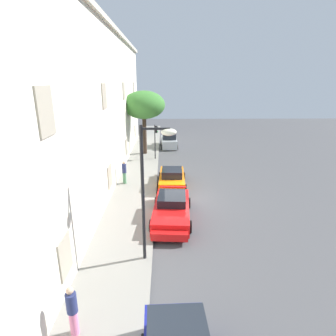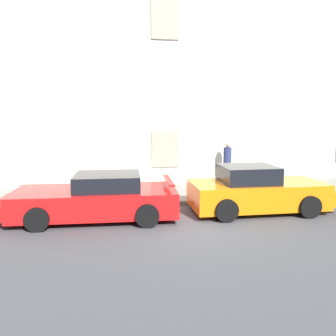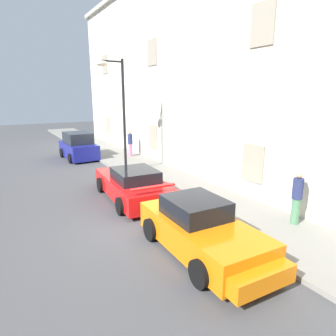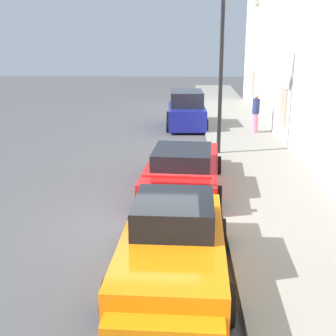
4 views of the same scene
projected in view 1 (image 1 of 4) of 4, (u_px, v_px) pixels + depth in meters
ground_plane at (183, 198)px, 18.27m from camera, size 80.00×80.00×0.00m
sidewalk at (133, 198)px, 18.20m from camera, size 60.00×3.03×0.14m
building_facade at (75, 114)px, 16.43m from camera, size 42.29×4.12×11.26m
sportscar_red_lead at (172, 211)px, 15.27m from camera, size 5.20×2.45×1.33m
sportscar_yellow_flank at (172, 178)px, 20.27m from camera, size 4.55×2.16×1.46m
hatchback_parked at (169, 141)px, 32.11m from camera, size 3.88×2.03×1.74m
tree_near_kerb at (144, 105)px, 27.52m from camera, size 4.32×4.32×6.49m
traffic_light at (156, 136)px, 26.40m from camera, size 0.44×0.36×3.38m
street_lamp at (153, 171)px, 10.69m from camera, size 0.44×1.42×5.85m
pedestrian_admiring at (124, 172)px, 20.26m from camera, size 0.40×0.40×1.76m
pedestrian_strolling at (72, 310)px, 8.07m from camera, size 0.46×0.46×1.73m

